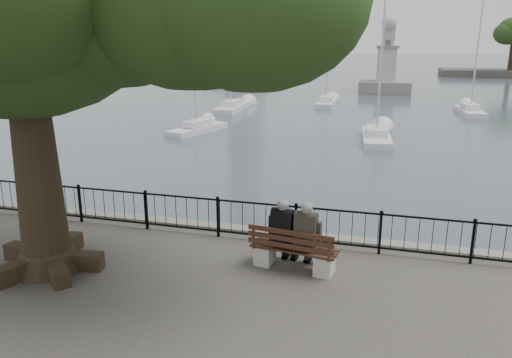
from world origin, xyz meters
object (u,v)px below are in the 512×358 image
(bench, at_px, (293,254))
(person_left, at_px, (285,235))
(person_right, at_px, (308,238))
(lion_monument, at_px, (386,74))

(bench, distance_m, person_left, 0.47)
(bench, xyz_separation_m, person_left, (-0.23, 0.14, 0.38))
(person_left, relative_size, person_right, 1.00)
(lion_monument, bearing_deg, person_left, -91.19)
(bench, distance_m, lion_monument, 48.80)
(bench, xyz_separation_m, lion_monument, (0.78, 48.79, 0.71))
(person_right, bearing_deg, person_left, 172.08)
(bench, bearing_deg, person_left, 148.16)
(bench, height_order, lion_monument, lion_monument)
(bench, bearing_deg, person_right, 13.23)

